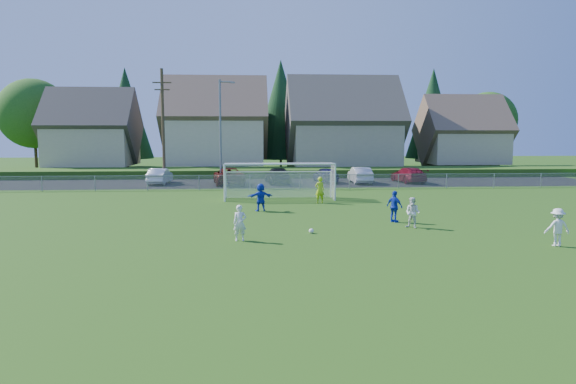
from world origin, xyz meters
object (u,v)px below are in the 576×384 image
Objects in this scene: goalkeeper at (320,190)px; car_b at (160,176)px; soccer_ball at (311,231)px; soccer_goal at (279,175)px; player_white_c at (557,227)px; player_blue_b at (261,197)px; car_c at (229,176)px; player_blue_a at (395,207)px; player_white_b at (413,213)px; car_e at (326,175)px; car_f at (360,175)px; car_g at (408,175)px; car_d at (278,176)px; player_white_a at (240,223)px.

car_b is at bearing -59.07° from goalkeeper.
soccer_goal is (-0.74, 12.16, 1.52)m from soccer_ball.
goalkeeper is at bearing -55.07° from player_white_c.
player_blue_b reaches higher than soccer_ball.
goalkeeper is at bearing 109.42° from car_c.
player_blue_b is 5.59m from soccer_goal.
player_blue_a is 7.84m from goalkeeper.
car_c is (-9.51, 21.58, 0.01)m from player_white_b.
car_f reaches higher than car_e.
player_blue_a reaches higher than car_e.
player_blue_a is at bearing 84.19° from car_e.
soccer_goal is at bearing 34.92° from car_g.
player_white_b is at bearing 97.67° from car_d.
car_c is (-6.31, 12.62, -0.11)m from goalkeeper.
player_white_b is at bearing -38.70° from player_white_c.
car_b is (-8.58, 16.61, -0.10)m from player_blue_b.
player_white_a is 0.32× the size of car_g.
car_d is (4.31, 0.54, -0.05)m from car_c.
soccer_ball is 0.15× the size of player_white_b.
car_c is (-2.47, 15.71, -0.06)m from player_blue_b.
car_e is (7.28, 25.12, -0.06)m from player_white_a.
player_blue_a is 7.87m from player_blue_b.
car_f is (9.25, 16.07, -0.08)m from player_blue_b.
car_f is 0.59× the size of soccer_goal.
goalkeeper is (3.85, 3.09, 0.05)m from player_blue_b.
car_b is at bearing -5.57° from car_e.
player_blue_a is at bearing 133.86° from player_blue_b.
player_white_b is 0.91× the size of player_blue_a.
player_white_c is 0.32× the size of car_g.
player_white_b is (4.92, 0.95, 0.62)m from soccer_ball.
car_c is 11.72m from car_f.
soccer_goal is at bearing 103.22° from car_c.
car_e is 12.60m from soccer_goal.
goalkeeper is 3.43m from soccer_goal.
car_d is 1.00× the size of car_g.
player_white_c is 0.28× the size of car_c.
car_e is at bearing 69.10° from player_white_a.
car_f is (2.62, 20.31, -0.07)m from player_blue_a.
player_white_a is 8.25m from player_blue_b.
player_blue_a reaches higher than player_white_b.
player_white_b is 9.17m from player_blue_b.
car_f is (5.40, 12.98, -0.13)m from goalkeeper.
car_e is at bearing -74.23° from player_white_c.
soccer_ball is 12.28m from soccer_goal.
player_white_b is 0.34× the size of car_b.
car_c is 11.09m from soccer_goal.
player_white_c is at bearing 129.89° from car_b.
player_white_b is 0.86× the size of goalkeeper.
car_f is (3.00, -0.87, 0.03)m from car_e.
car_c reaches higher than player_white_b.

